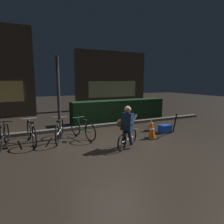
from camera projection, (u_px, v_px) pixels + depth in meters
ground_plane at (114, 143)px, 6.31m from camera, size 40.00×40.00×0.00m
sidewalk_curb at (91, 127)px, 8.26m from camera, size 12.00×0.24×0.12m
hedge_row at (119, 110)px, 9.76m from camera, size 4.80×0.70×1.02m
storefront_right at (111, 80)px, 13.82m from camera, size 5.10×0.54×3.94m
street_post at (59, 99)px, 6.53m from camera, size 0.10×0.10×2.76m
parked_bike_leftmost at (3, 137)px, 5.70m from camera, size 0.46×1.65×0.76m
parked_bike_left_mid at (31, 133)px, 6.23m from camera, size 0.46×1.66×0.77m
parked_bike_center_left at (60, 130)px, 6.52m from camera, size 0.60×1.56×0.75m
parked_bike_center_right at (83, 129)px, 6.78m from camera, size 0.51×1.50×0.71m
traffic_cone_near at (152, 131)px, 6.77m from camera, size 0.36×0.36×0.56m
traffic_cone_far at (151, 125)px, 7.78m from camera, size 0.36×0.36×0.52m
blue_crate at (165, 129)px, 7.54m from camera, size 0.47×0.36×0.30m
cyclist at (127, 127)px, 5.80m from camera, size 1.02×0.68×1.25m
closed_umbrella at (175, 123)px, 7.39m from camera, size 0.24×0.38×0.79m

